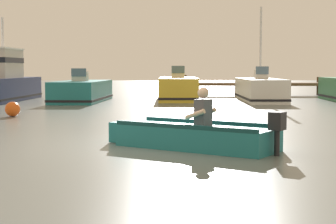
{
  "coord_description": "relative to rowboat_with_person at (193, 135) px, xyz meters",
  "views": [
    {
      "loc": [
        0.29,
        -11.06,
        1.55
      ],
      "look_at": [
        0.51,
        1.58,
        0.55
      ],
      "focal_mm": 59.47,
      "sensor_mm": 36.0,
      "label": 1
    }
  ],
  "objects": [
    {
      "name": "rowboat_with_person",
      "position": [
        0.0,
        0.0,
        0.0
      ],
      "size": [
        3.36,
        2.66,
        1.19
      ],
      "color": "#1E727A",
      "rests_on": "ground"
    },
    {
      "name": "moored_boat_white",
      "position": [
        4.18,
        15.84,
        0.26
      ],
      "size": [
        1.93,
        6.35,
        4.43
      ],
      "color": "white",
      "rests_on": "ground"
    },
    {
      "name": "moored_boat_teal",
      "position": [
        -4.22,
        15.22,
        0.21
      ],
      "size": [
        2.41,
        5.64,
        1.54
      ],
      "color": "#1E727A",
      "rests_on": "ground"
    },
    {
      "name": "moored_boat_yellow",
      "position": [
        0.3,
        16.92,
        0.27
      ],
      "size": [
        1.98,
        6.25,
        1.66
      ],
      "color": "gold",
      "rests_on": "ground"
    },
    {
      "name": "ground_plane",
      "position": [
        -0.97,
        0.38,
        -0.25
      ],
      "size": [
        120.0,
        120.0,
        0.0
      ],
      "primitive_type": "plane",
      "color": "slate"
    },
    {
      "name": "mooring_buoy",
      "position": [
        -5.35,
        7.17,
        -0.01
      ],
      "size": [
        0.48,
        0.48,
        0.48
      ],
      "primitive_type": "sphere",
      "color": "#E55919",
      "rests_on": "ground"
    },
    {
      "name": "wooden_dock",
      "position": [
        6.66,
        20.57,
        0.4
      ],
      "size": [
        12.44,
        1.64,
        1.27
      ],
      "color": "brown",
      "rests_on": "ground"
    },
    {
      "name": "moored_boat_navy",
      "position": [
        -8.0,
        15.78,
        0.67
      ],
      "size": [
        2.17,
        6.61,
        3.94
      ],
      "color": "#19234C",
      "rests_on": "ground"
    }
  ]
}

